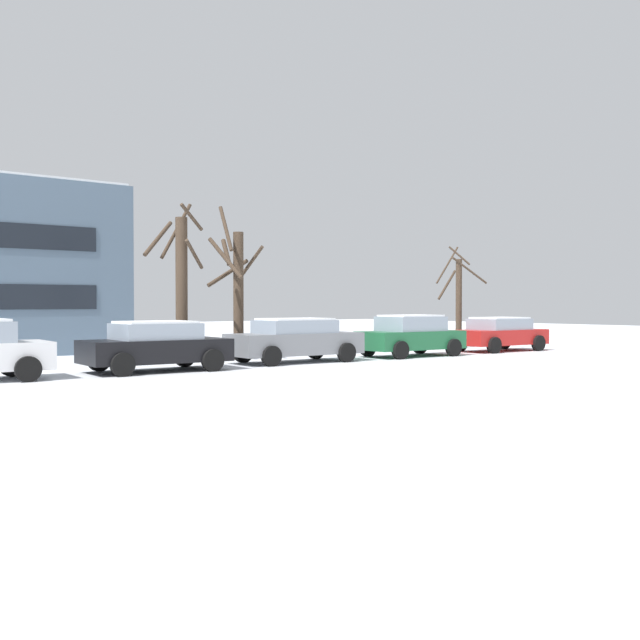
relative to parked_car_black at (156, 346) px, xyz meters
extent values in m
cylinder|color=black|center=(-3.67, 0.99, -0.42)|extent=(0.65, 0.24, 0.64)
cylinder|color=black|center=(-3.73, -0.76, -0.42)|extent=(0.65, 0.24, 0.64)
cube|color=black|center=(0.00, 0.00, -0.14)|extent=(4.13, 2.00, 0.64)
cube|color=#8C99A8|center=(0.00, 0.00, 0.41)|extent=(2.30, 1.78, 0.46)
cube|color=white|center=(0.00, 0.00, 0.67)|extent=(2.09, 1.64, 0.06)
cylinder|color=black|center=(1.35, 0.89, -0.42)|extent=(0.65, 0.24, 0.64)
cylinder|color=black|center=(1.28, -0.99, -0.42)|extent=(0.65, 0.24, 0.64)
cylinder|color=black|center=(-1.28, 0.99, -0.42)|extent=(0.65, 0.24, 0.64)
cylinder|color=black|center=(-1.35, -0.89, -0.42)|extent=(0.65, 0.24, 0.64)
cube|color=slate|center=(5.01, 0.23, -0.12)|extent=(4.51, 1.91, 0.70)
cube|color=#8C99A8|center=(5.01, 0.23, 0.44)|extent=(2.50, 1.69, 0.43)
cube|color=white|center=(5.01, 0.23, 0.69)|extent=(2.28, 1.56, 0.06)
cylinder|color=black|center=(6.49, 1.06, -0.42)|extent=(0.65, 0.24, 0.64)
cylinder|color=black|center=(6.42, -0.72, -0.42)|extent=(0.65, 0.24, 0.64)
cylinder|color=black|center=(3.61, 1.17, -0.42)|extent=(0.65, 0.24, 0.64)
cylinder|color=black|center=(3.54, -0.60, -0.42)|extent=(0.65, 0.24, 0.64)
cube|color=#1E6038|center=(10.03, -0.03, -0.14)|extent=(4.04, 1.91, 0.66)
cube|color=#8C99A8|center=(10.03, -0.03, 0.46)|extent=(2.25, 1.70, 0.53)
cube|color=white|center=(10.03, -0.03, 0.76)|extent=(2.04, 1.57, 0.06)
cylinder|color=black|center=(11.35, 0.81, -0.42)|extent=(0.65, 0.24, 0.64)
cylinder|color=black|center=(11.28, -0.98, -0.42)|extent=(0.65, 0.24, 0.64)
cylinder|color=black|center=(8.77, 0.91, -0.42)|extent=(0.65, 0.24, 0.64)
cylinder|color=black|center=(8.71, -0.88, -0.42)|extent=(0.65, 0.24, 0.64)
cube|color=red|center=(15.04, -0.04, -0.16)|extent=(4.14, 1.90, 0.61)
cube|color=#8C99A8|center=(15.04, -0.04, 0.36)|extent=(2.30, 1.69, 0.45)
cube|color=white|center=(15.04, -0.04, 0.62)|extent=(2.09, 1.56, 0.06)
cylinder|color=black|center=(16.40, 0.80, -0.42)|extent=(0.65, 0.24, 0.64)
cylinder|color=black|center=(16.33, -0.98, -0.42)|extent=(0.65, 0.24, 0.64)
cylinder|color=black|center=(13.76, 0.90, -0.42)|extent=(0.65, 0.24, 0.64)
cylinder|color=black|center=(13.69, -0.88, -0.42)|extent=(0.65, 0.24, 0.64)
cylinder|color=#423326|center=(1.97, 2.29, 1.63)|extent=(0.39, 0.39, 4.72)
cylinder|color=#423326|center=(1.48, 2.98, 3.33)|extent=(1.52, 1.15, 1.30)
cylinder|color=#423326|center=(2.12, 1.86, 3.96)|extent=(0.97, 0.42, 0.82)
cylinder|color=#423326|center=(2.22, 1.89, 2.79)|extent=(0.93, 0.64, 0.92)
cylinder|color=#423326|center=(2.03, 2.79, 3.58)|extent=(1.11, 0.24, 1.88)
cylinder|color=#423326|center=(15.35, 2.44, 1.20)|extent=(0.27, 0.27, 3.87)
cylinder|color=#423326|center=(15.34, 3.11, 2.90)|extent=(1.41, 0.10, 1.68)
cylinder|color=#423326|center=(15.03, 2.12, 3.25)|extent=(0.72, 0.72, 0.84)
cylinder|color=#423326|center=(15.26, 3.05, 2.03)|extent=(1.32, 0.29, 1.33)
cylinder|color=#423326|center=(15.11, 1.63, 2.61)|extent=(1.69, 0.57, 1.14)
cylinder|color=#423326|center=(4.18, 2.40, 1.46)|extent=(0.35, 0.35, 4.39)
cylinder|color=#423326|center=(3.53, 2.17, 2.72)|extent=(0.63, 1.43, 1.45)
cylinder|color=#423326|center=(3.77, 2.52, 2.95)|extent=(0.42, 0.96, 0.98)
cylinder|color=#423326|center=(4.74, 2.58, 2.56)|extent=(0.50, 1.24, 1.30)
cylinder|color=#423326|center=(4.22, 3.17, 2.28)|extent=(1.62, 0.22, 1.04)
cylinder|color=#423326|center=(3.72, 2.46, 3.75)|extent=(0.25, 1.04, 1.61)
camera|label=1|loc=(-9.03, -19.52, 1.19)|focal=41.59mm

